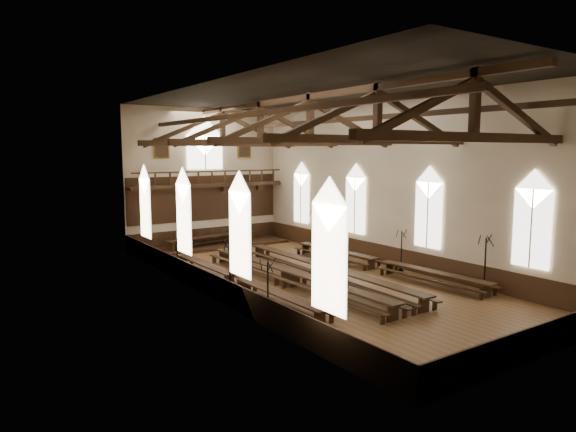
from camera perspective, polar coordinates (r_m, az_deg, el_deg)
name	(u,v)px	position (r m, az deg, el deg)	size (l,w,h in m)	color
ground	(309,279)	(28.07, 2.38, -7.01)	(26.00, 26.00, 0.00)	brown
room_walls	(310,160)	(27.22, 2.45, 6.29)	(26.00, 26.00, 26.00)	beige
wainscot_band	(309,268)	(27.93, 2.39, -5.82)	(12.00, 26.00, 1.20)	#351F10
side_windows	(310,211)	(27.40, 2.42, 0.59)	(11.85, 19.80, 4.50)	white
end_window	(205,147)	(38.35, -9.22, 7.61)	(2.80, 0.12, 3.80)	white
minstrels_gallery	(207,192)	(38.25, -8.97, 2.64)	(11.80, 1.24, 3.70)	#321E10
portraits	(205,148)	(38.34, -9.22, 7.43)	(7.75, 0.09, 1.45)	brown
roof_trusses	(310,126)	(27.25, 2.47, 9.98)	(11.70, 25.70, 2.80)	#321E10
refectory_row_a	(237,280)	(25.98, -5.68, -7.07)	(1.52, 13.83, 0.69)	#321E10
refectory_row_b	(290,274)	(26.68, 0.26, -6.49)	(1.87, 14.83, 0.79)	#321E10
refectory_row_c	(325,269)	(27.97, 4.12, -5.88)	(1.67, 14.67, 0.78)	#321E10
refectory_row_d	(380,263)	(30.10, 10.21, -5.13)	(1.88, 14.16, 0.72)	#321E10
dais	(212,246)	(37.50, -8.41, -3.31)	(11.40, 2.85, 0.19)	#351F10
high_table	(212,237)	(37.38, -8.43, -2.30)	(7.28, 1.74, 0.68)	#321E10
high_chairs	(208,236)	(38.02, -8.90, -2.24)	(4.92, 0.43, 0.95)	#321E10
candelabrum_left_near	(268,302)	(21.14, -2.25, -9.58)	(0.77, 0.77, 2.60)	black
candelabrum_left_mid	(230,284)	(23.85, -6.44, -7.47)	(0.84, 0.85, 2.86)	black
candelabrum_left_far	(177,262)	(29.47, -12.19, -5.06)	(0.66, 0.72, 2.35)	black
candelabrum_right_near	(484,275)	(27.08, 21.00, -6.13)	(0.84, 0.87, 2.88)	black
candelabrum_right_mid	(401,258)	(30.48, 12.46, -4.62)	(0.66, 0.74, 2.42)	black
candelabrum_right_far	(313,237)	(36.64, 2.85, -2.29)	(0.84, 0.80, 2.80)	black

